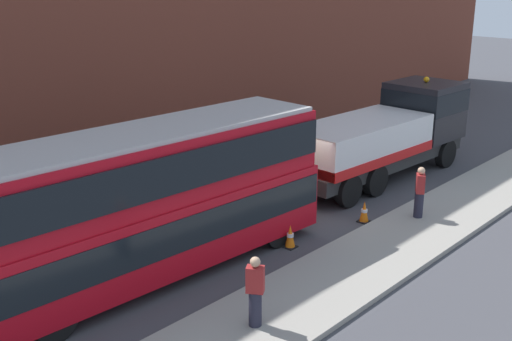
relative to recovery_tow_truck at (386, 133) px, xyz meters
name	(u,v)px	position (x,y,z in m)	size (l,w,h in m)	color
ground_plane	(286,212)	(-5.68, 0.34, -1.76)	(120.00, 120.00, 0.00)	#424247
near_kerb	(395,244)	(-5.68, -3.86, -1.68)	(60.00, 2.80, 0.15)	gray
recovery_tow_truck	(386,133)	(0.00, 0.00, 0.00)	(10.20, 3.10, 3.67)	#2D2D2D
double_decker_bus	(145,199)	(-11.88, 0.02, 0.47)	(11.14, 3.11, 4.06)	#B70C19
pedestrian_onlooker	(255,292)	(-11.93, -3.91, -0.77)	(0.43, 0.48, 1.71)	#232333
pedestrian_bystander	(420,193)	(-3.42, -3.38, -0.77)	(0.48, 0.44, 1.71)	#232333
traffic_cone_near_bus	(290,237)	(-7.84, -1.59, -1.42)	(0.36, 0.36, 0.72)	orange
traffic_cone_midway	(364,212)	(-4.67, -2.11, -1.42)	(0.36, 0.36, 0.72)	orange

